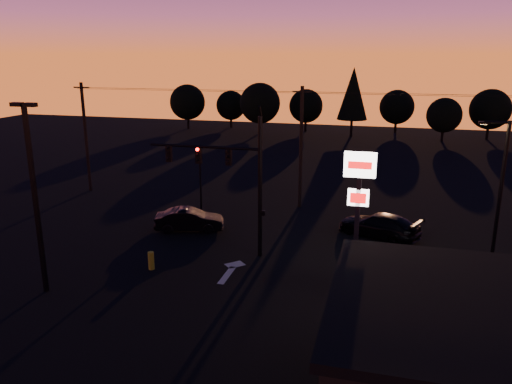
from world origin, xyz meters
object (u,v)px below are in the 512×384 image
traffic_signal_mast (232,171)px  parking_lot_light (34,187)px  streetlight (499,190)px  car_mid (189,220)px  pylon_sign (359,191)px  secondary_signal (200,172)px  car_right (379,225)px  suv_parked (464,312)px  bollard (151,261)px

traffic_signal_mast → parking_lot_light: 10.19m
streetlight → car_mid: streetlight is taller
pylon_sign → secondary_signal: bearing=140.2°
car_mid → car_right: 12.20m
secondary_signal → car_mid: size_ratio=0.98×
pylon_sign → car_mid: size_ratio=1.53×
car_right → secondary_signal: bearing=-77.1°
car_right → suv_parked: 10.85m
traffic_signal_mast → streetlight: traffic_signal_mast is taller
car_right → parking_lot_light: bearing=-28.5°
car_right → traffic_signal_mast: bearing=-34.5°
bollard → car_mid: (-0.37, 6.27, 0.24)m
traffic_signal_mast → secondary_signal: traffic_signal_mast is taller
secondary_signal → bollard: (1.33, -10.82, -2.37)m
traffic_signal_mast → streetlight: bearing=6.1°
streetlight → traffic_signal_mast: bearing=-173.9°
pylon_sign → bollard: size_ratio=6.93×
pylon_sign → car_right: pylon_sign is taller
streetlight → suv_parked: 7.92m
car_mid → bollard: bearing=166.8°
traffic_signal_mast → parking_lot_light: parking_lot_light is taller
suv_parked → parking_lot_light: bearing=-167.5°
car_right → pylon_sign: bearing=16.3°
secondary_signal → suv_parked: secondary_signal is taller
traffic_signal_mast → bollard: (-3.57, -3.33, -4.45)m
traffic_signal_mast → secondary_signal: 9.19m
streetlight → car_mid: bearing=175.4°
pylon_sign → car_mid: pylon_sign is taller
suv_parked → pylon_sign: bearing=158.4°
suv_parked → secondary_signal: bearing=150.2°
parking_lot_light → pylon_sign: 15.19m
parking_lot_light → pylon_sign: (14.50, 4.50, -0.36)m
pylon_sign → suv_parked: bearing=-28.7°
streetlight → suv_parked: size_ratio=1.71×
secondary_signal → car_right: 13.39m
parking_lot_light → car_mid: (3.46, 9.94, -4.54)m
pylon_sign → streetlight: size_ratio=0.85×
pylon_sign → suv_parked: 6.97m
pylon_sign → bollard: 11.58m
car_mid → suv_parked: size_ratio=0.95×
parking_lot_light → streetlight: 23.05m
secondary_signal → parking_lot_light: parking_lot_light is taller
car_mid → parking_lot_light: bearing=144.2°
traffic_signal_mast → pylon_sign: size_ratio=1.26×
traffic_signal_mast → pylon_sign: traffic_signal_mast is taller
car_right → suv_parked: bearing=44.5°
suv_parked → streetlight: bearing=79.7°
secondary_signal → car_mid: secondary_signal is taller
pylon_sign → bollard: bearing=-175.5°
traffic_signal_mast → streetlight: 14.10m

